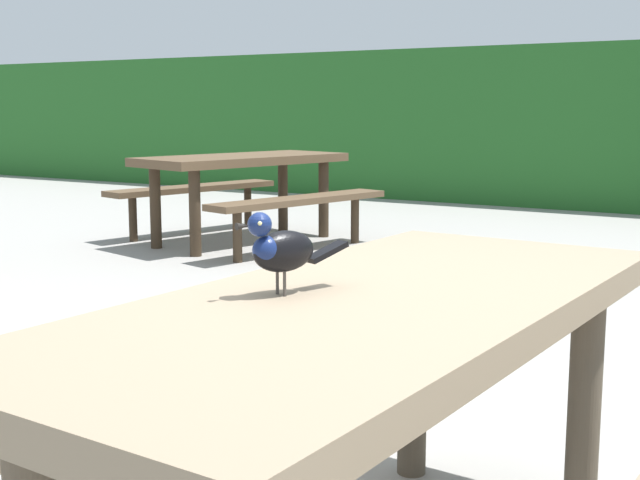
{
  "coord_description": "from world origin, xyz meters",
  "views": [
    {
      "loc": [
        0.96,
        -1.81,
        1.14
      ],
      "look_at": [
        -0.04,
        -0.16,
        0.84
      ],
      "focal_mm": 47.68,
      "sensor_mm": 36.0,
      "label": 1
    }
  ],
  "objects": [
    {
      "name": "picnic_table_foreground",
      "position": [
        0.12,
        -0.21,
        0.56
      ],
      "size": [
        1.76,
        1.83,
        0.74
      ],
      "color": "#84725B",
      "rests_on": "ground"
    },
    {
      "name": "bird_grackle",
      "position": [
        -0.05,
        -0.32,
        0.84
      ],
      "size": [
        0.14,
        0.27,
        0.18
      ],
      "color": "black",
      "rests_on": "picnic_table_foreground"
    },
    {
      "name": "picnic_table_mid_right",
      "position": [
        -3.33,
        3.96,
        0.56
      ],
      "size": [
        2.03,
        2.06,
        0.74
      ],
      "color": "brown",
      "rests_on": "ground"
    }
  ]
}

